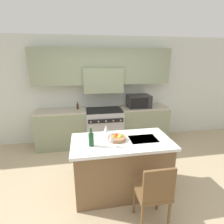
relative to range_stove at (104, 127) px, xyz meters
The scene contains 12 objects.
ground_plane 1.85m from the range_stove, 90.00° to the right, with size 10.00×10.00×0.00m, color tan.
back_cabinetry 1.16m from the range_stove, 90.00° to the left, with size 10.00×0.46×2.70m.
back_counter 0.02m from the range_stove, 90.00° to the left, with size 3.35×0.62×0.95m.
range_stove is the anchor object (origin of this frame).
microwave 1.12m from the range_stove, ahead, with size 0.58×0.44×0.31m.
kitchen_island 1.76m from the range_stove, 88.04° to the right, with size 1.58×0.81×0.92m.
island_chair 2.54m from the range_stove, 82.82° to the right, with size 0.42×0.40×0.95m.
wine_bottle 1.98m from the range_stove, 102.85° to the right, with size 0.08×0.08×0.28m.
wine_glass_near 2.01m from the range_stove, 93.93° to the right, with size 0.07×0.07×0.21m.
wine_glass_far 1.70m from the range_stove, 95.95° to the right, with size 0.07×0.07×0.21m.
fruit_bowl 1.79m from the range_stove, 90.44° to the right, with size 0.29×0.29×0.09m.
oil_bottle_on_counter 0.86m from the range_stove, behind, with size 0.05×0.05×0.19m.
Camera 1 is at (-0.51, -2.41, 2.16)m, focal length 28.00 mm.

